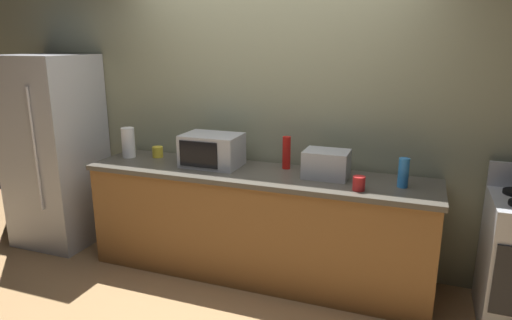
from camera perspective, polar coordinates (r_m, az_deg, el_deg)
name	(u,v)px	position (r m, az deg, el deg)	size (l,w,h in m)	color
ground_plane	(238,297)	(3.63, -2.30, -17.03)	(8.00, 8.00, 0.00)	#A87F51
back_wall	(273,109)	(3.88, 2.12, 6.47)	(6.40, 0.10, 2.70)	gray
counter_run	(256,224)	(3.75, 0.00, -8.12)	(2.84, 0.64, 0.90)	brown
refrigerator	(56,151)	(4.70, -24.14, 1.06)	(0.72, 0.73, 1.80)	#B7BABF
microwave	(212,150)	(3.76, -5.62, 1.25)	(0.48, 0.35, 0.27)	#B7BABF
toaster_oven	(326,164)	(3.48, 8.95, -0.50)	(0.34, 0.26, 0.21)	#B7BABF
paper_towel_roll	(128,143)	(4.19, -15.93, 2.15)	(0.12, 0.12, 0.27)	white
bottle_spray_cleaner	(403,173)	(3.37, 18.24, -1.55)	(0.08, 0.08, 0.21)	#338CE5
bottle_hot_sauce	(286,153)	(3.67, 3.90, 0.94)	(0.07, 0.07, 0.27)	red
mug_yellow	(158,152)	(4.15, -12.40, 1.01)	(0.10, 0.10, 0.10)	yellow
mug_red	(359,183)	(3.23, 12.95, -2.92)	(0.09, 0.09, 0.10)	red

